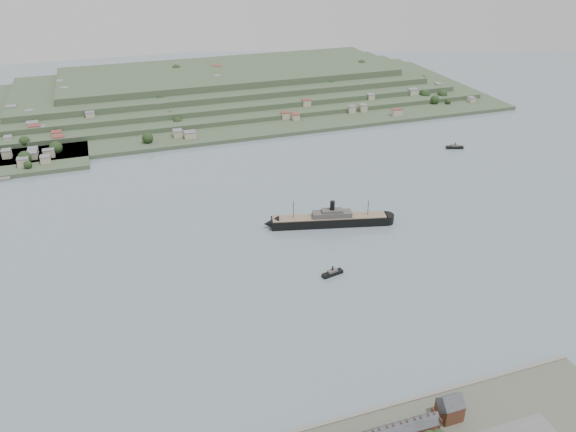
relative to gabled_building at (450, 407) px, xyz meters
name	(u,v)px	position (x,y,z in m)	size (l,w,h in m)	color
ground	(284,256)	(-27.50, 164.00, -8.19)	(1400.00, 1400.00, 0.00)	slate
gabled_building	(450,407)	(0.00, 0.00, 0.00)	(10.40, 10.18, 14.09)	#4C2B1B
far_peninsula	(208,91)	(0.41, 557.10, 3.69)	(760.00, 309.00, 30.00)	#3E5136
steamship	(326,220)	(17.70, 195.57, -3.68)	(100.44, 34.01, 24.42)	black
tugboat	(332,273)	(-4.31, 130.52, -6.53)	(15.58, 7.05, 6.78)	black
ferry_east	(455,147)	(205.61, 304.64, -6.61)	(18.07, 10.15, 6.54)	black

